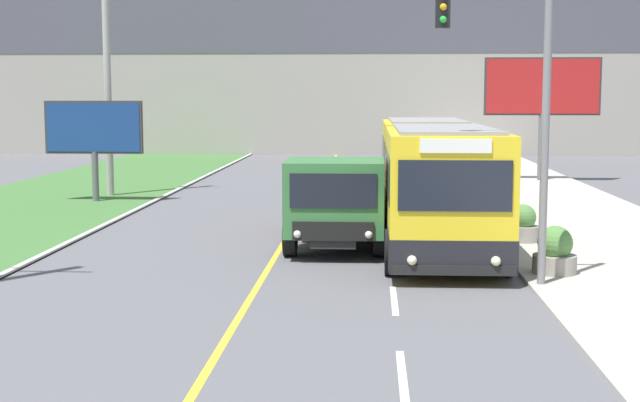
{
  "coord_description": "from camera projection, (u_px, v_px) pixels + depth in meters",
  "views": [
    {
      "loc": [
        2.3,
        -4.2,
        3.87
      ],
      "look_at": [
        1.1,
        16.5,
        1.4
      ],
      "focal_mm": 50.0,
      "sensor_mm": 36.0,
      "label": 1
    }
  ],
  "objects": [
    {
      "name": "apartment_block_background",
      "position": [
        339.0,
        14.0,
        60.66
      ],
      "size": [
        80.0,
        8.04,
        18.79
      ],
      "color": "gray",
      "rests_on": "ground_plane"
    },
    {
      "name": "planter_round_third",
      "position": [
        498.0,
        206.0,
        27.32
      ],
      "size": [
        0.83,
        0.83,
        0.96
      ],
      "color": "gray",
      "rests_on": "sidewalk_right"
    },
    {
      "name": "traffic_light_mast",
      "position": [
        515.0,
        87.0,
        17.55
      ],
      "size": [
        2.28,
        0.32,
        6.38
      ],
      "color": "slate",
      "rests_on": "ground_plane"
    },
    {
      "name": "dump_truck",
      "position": [
        337.0,
        202.0,
        22.5
      ],
      "size": [
        2.45,
        6.59,
        2.32
      ],
      "color": "black",
      "rests_on": "ground_plane"
    },
    {
      "name": "city_bus",
      "position": [
        433.0,
        180.0,
        23.99
      ],
      "size": [
        2.72,
        12.84,
        3.13
      ],
      "color": "yellow",
      "rests_on": "ground_plane"
    },
    {
      "name": "planter_round_near",
      "position": [
        555.0,
        253.0,
        19.01
      ],
      "size": [
        0.93,
        0.93,
        1.02
      ],
      "color": "gray",
      "rests_on": "sidewalk_right"
    },
    {
      "name": "utility_pole_far",
      "position": [
        107.0,
        49.0,
        33.76
      ],
      "size": [
        1.8,
        0.28,
        11.14
      ],
      "color": "#9E9E99",
      "rests_on": "ground_plane"
    },
    {
      "name": "planter_round_second",
      "position": [
        523.0,
        225.0,
        23.16
      ],
      "size": [
        0.84,
        0.84,
        0.97
      ],
      "color": "gray",
      "rests_on": "sidewalk_right"
    },
    {
      "name": "car_distant",
      "position": [
        403.0,
        175.0,
        35.73
      ],
      "size": [
        1.8,
        4.3,
        1.45
      ],
      "color": "silver",
      "rests_on": "ground_plane"
    },
    {
      "name": "billboard_large",
      "position": [
        542.0,
        90.0,
        39.51
      ],
      "size": [
        5.11,
        0.24,
        5.54
      ],
      "color": "#59595B",
      "rests_on": "ground_plane"
    },
    {
      "name": "billboard_small",
      "position": [
        94.0,
        131.0,
        32.21
      ],
      "size": [
        3.56,
        0.24,
        3.67
      ],
      "color": "#59595B",
      "rests_on": "ground_plane"
    }
  ]
}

